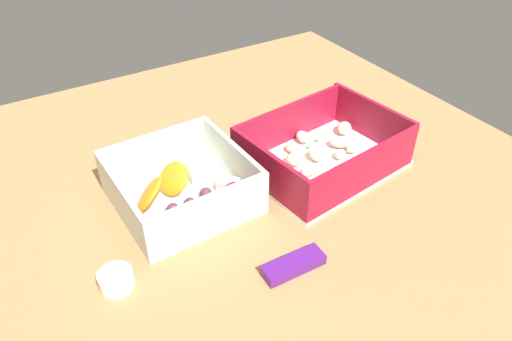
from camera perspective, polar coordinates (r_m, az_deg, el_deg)
name	(u,v)px	position (r cm, az deg, el deg)	size (l,w,h in cm)	color
table_surface	(249,192)	(63.13, -0.87, -2.55)	(80.00, 80.00, 2.00)	#9E7547
pasta_container	(324,154)	(65.46, 8.14, 2.00)	(21.89, 17.37, 6.54)	white
fruit_bowl	(183,190)	(59.33, -8.79, -2.27)	(16.04, 15.96, 6.05)	silver
candy_bar	(293,265)	(51.94, 4.51, -11.20)	(7.00, 2.40, 1.20)	#51197A
paper_cup_liner	(116,280)	(52.07, -16.41, -12.42)	(3.59, 3.59, 1.85)	white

